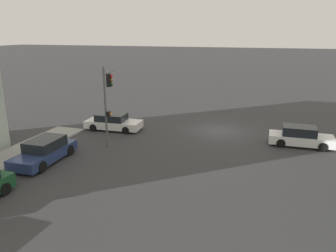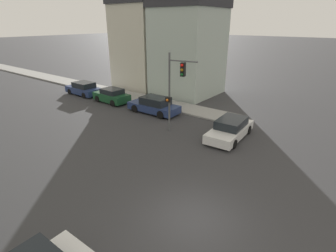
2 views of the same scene
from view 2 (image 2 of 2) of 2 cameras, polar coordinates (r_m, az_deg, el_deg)
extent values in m
plane|color=#333335|center=(11.50, 5.61, -19.46)|extent=(300.00, 300.00, 0.00)
cube|color=gray|center=(43.17, -25.38, 9.72)|extent=(2.59, 60.00, 0.13)
cube|color=#ADBCB2|center=(29.18, 4.40, 15.55)|extent=(6.57, 6.09, 8.85)
cube|color=#2D2D33|center=(29.07, 4.71, 25.38)|extent=(6.83, 6.33, 1.15)
cube|color=beige|center=(33.39, -4.16, 16.77)|extent=(7.87, 5.62, 9.35)
cylinder|color=#515456|center=(18.61, 0.30, 7.04)|extent=(0.14, 0.14, 5.65)
cylinder|color=#515456|center=(17.71, 3.33, 13.92)|extent=(0.44, 2.02, 0.10)
cube|color=black|center=(17.80, 3.29, 12.17)|extent=(0.35, 0.35, 0.90)
sphere|color=red|center=(17.58, 3.04, 13.05)|extent=(0.20, 0.20, 0.20)
sphere|color=#99660F|center=(17.63, 3.02, 12.08)|extent=(0.20, 0.20, 0.20)
sphere|color=#0F511E|center=(17.68, 3.00, 11.12)|extent=(0.20, 0.20, 0.20)
cube|color=black|center=(18.55, 0.04, 5.77)|extent=(0.28, 0.38, 0.35)
sphere|color=orange|center=(18.43, -0.16, 5.66)|extent=(0.18, 0.18, 0.18)
cube|color=silver|center=(18.70, 13.28, -1.12)|extent=(4.68, 2.12, 0.61)
cube|color=black|center=(18.64, 13.64, 0.72)|extent=(2.47, 1.77, 0.57)
cylinder|color=black|center=(17.27, 14.18, -3.79)|extent=(0.61, 0.25, 0.60)
cylinder|color=black|center=(17.86, 8.93, -2.49)|extent=(0.61, 0.25, 0.60)
cylinder|color=black|center=(19.77, 17.12, -0.78)|extent=(0.61, 0.25, 0.60)
cylinder|color=black|center=(20.28, 12.44, 0.27)|extent=(0.61, 0.25, 0.60)
cube|color=navy|center=(23.29, -3.12, 4.10)|extent=(2.00, 4.72, 0.62)
cube|color=black|center=(23.00, -2.79, 5.52)|extent=(1.72, 2.47, 0.64)
cylinder|color=black|center=(23.62, -7.20, 3.81)|extent=(0.24, 0.69, 0.68)
cylinder|color=black|center=(24.87, -4.44, 4.84)|extent=(0.24, 0.69, 0.68)
cylinder|color=black|center=(21.84, -1.60, 2.47)|extent=(0.24, 0.69, 0.68)
cylinder|color=black|center=(23.19, 1.05, 3.64)|extent=(0.24, 0.69, 0.68)
cube|color=#194728|center=(26.95, -12.17, 6.22)|extent=(1.91, 3.87, 0.75)
cube|color=black|center=(26.68, -12.06, 7.44)|extent=(1.64, 2.04, 0.48)
cylinder|color=black|center=(27.44, -15.06, 5.73)|extent=(0.24, 0.65, 0.64)
cylinder|color=black|center=(28.41, -12.34, 6.52)|extent=(0.24, 0.65, 0.64)
cylinder|color=black|center=(25.62, -11.90, 4.89)|extent=(0.24, 0.65, 0.64)
cylinder|color=black|center=(26.65, -9.11, 5.75)|extent=(0.24, 0.65, 0.64)
cube|color=navy|center=(30.74, -17.92, 7.46)|extent=(1.94, 4.34, 0.67)
cube|color=black|center=(30.46, -17.86, 8.54)|extent=(1.68, 2.26, 0.56)
cylinder|color=black|center=(31.43, -20.59, 7.04)|extent=(0.23, 0.61, 0.60)
cylinder|color=black|center=(32.34, -17.95, 7.76)|extent=(0.23, 0.61, 0.60)
cylinder|color=black|center=(29.23, -17.78, 6.36)|extent=(0.23, 0.61, 0.60)
cylinder|color=black|center=(30.21, -15.05, 7.13)|extent=(0.23, 0.61, 0.60)
camera|label=1|loc=(30.55, -48.18, 15.54)|focal=35.00mm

